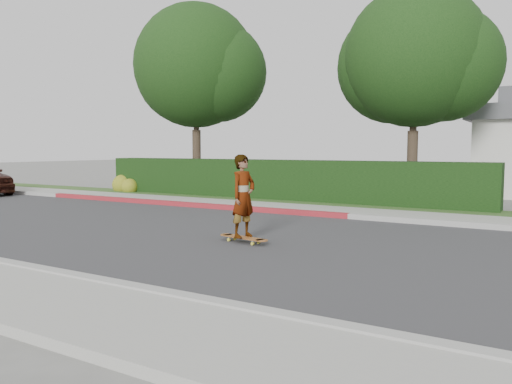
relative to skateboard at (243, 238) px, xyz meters
The scene contains 14 objects.
ground 0.48m from the skateboard, 141.45° to the left, with size 120.00×120.00×0.00m, color slate.
road 0.48m from the skateboard, 141.45° to the left, with size 60.00×8.00×0.01m, color #2D2D30.
curb_near 3.83m from the skateboard, 95.51° to the right, with size 60.00×0.20×0.15m, color #9E9E99.
sidewalk_near 4.72m from the skateboard, 94.46° to the right, with size 60.00×1.60×0.12m, color gray.
curb_far 4.41m from the skateboard, 94.78° to the left, with size 60.00×0.20×0.15m, color #9E9E99.
curb_red_section 6.94m from the skateboard, 140.70° to the left, with size 12.00×0.21×0.15m, color maroon.
sidewalk_far 5.31m from the skateboard, 93.97° to the left, with size 60.00×1.60×0.12m, color gray.
planting_strip 6.90m from the skateboard, 93.05° to the left, with size 60.00×1.60×0.10m, color #2D4C1E.
hedge 8.24m from the skateboard, 114.20° to the left, with size 15.00×1.00×1.50m, color black.
flowering_shrub 12.53m from the skateboard, 145.88° to the left, with size 1.40×1.00×0.90m.
tree_left 13.01m from the skateboard, 131.27° to the left, with size 5.99×5.21×8.00m.
tree_center 10.68m from the skateboard, 83.27° to the left, with size 5.66×4.84×7.44m.
skateboard is the anchor object (origin of this frame).
skateboarder 0.85m from the skateboard, ahead, with size 0.61×0.40×1.67m, color white.
Camera 1 is at (5.65, -8.74, 1.91)m, focal length 35.00 mm.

